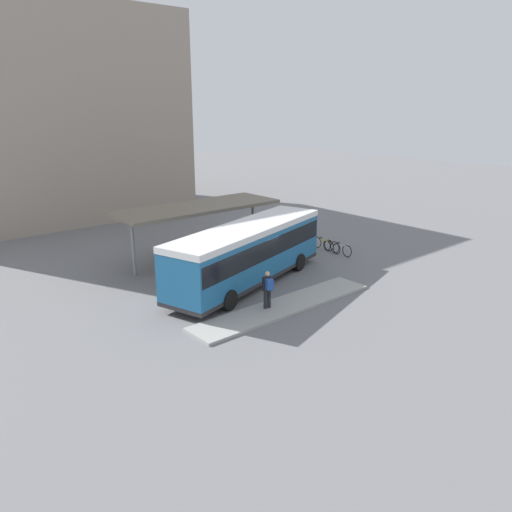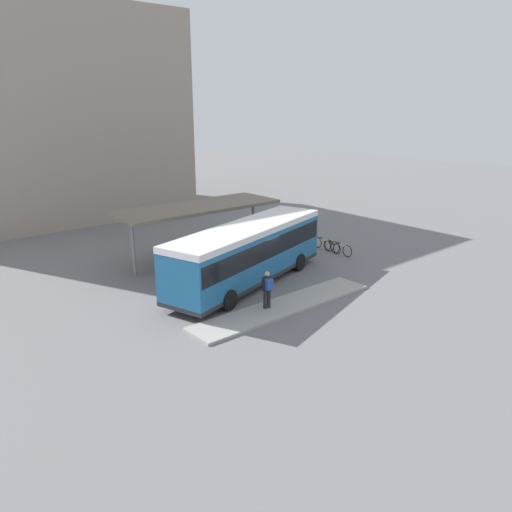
% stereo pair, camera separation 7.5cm
% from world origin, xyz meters
% --- Properties ---
extents(ground_plane, '(120.00, 120.00, 0.00)m').
position_xyz_m(ground_plane, '(0.00, 0.00, 0.00)').
color(ground_plane, slate).
extents(curb_island, '(9.57, 1.80, 0.12)m').
position_xyz_m(curb_island, '(-0.73, -3.46, 0.06)').
color(curb_island, '#9E9E99').
rests_on(curb_island, ground_plane).
extents(city_bus, '(10.85, 5.43, 3.02)m').
position_xyz_m(city_bus, '(0.01, 0.00, 1.77)').
color(city_bus, '#1E6093').
rests_on(city_bus, ground_plane).
extents(pedestrian_waiting, '(0.46, 0.50, 1.70)m').
position_xyz_m(pedestrian_waiting, '(-1.56, -3.25, 1.10)').
color(pedestrian_waiting, '#232328').
rests_on(pedestrian_waiting, curb_island).
extents(bicycle_white, '(0.48, 1.74, 0.75)m').
position_xyz_m(bicycle_white, '(7.46, 0.24, 0.38)').
color(bicycle_white, black).
rests_on(bicycle_white, ground_plane).
extents(bicycle_black, '(0.48, 1.55, 0.67)m').
position_xyz_m(bicycle_black, '(7.50, 1.00, 0.34)').
color(bicycle_black, black).
rests_on(bicycle_black, ground_plane).
extents(bicycle_yellow, '(0.48, 1.73, 0.75)m').
position_xyz_m(bicycle_yellow, '(7.53, 1.76, 0.37)').
color(bicycle_yellow, black).
rests_on(bicycle_yellow, ground_plane).
extents(station_shelter, '(9.66, 3.40, 3.23)m').
position_xyz_m(station_shelter, '(0.35, 4.94, 3.10)').
color(station_shelter, '#706656').
rests_on(station_shelter, ground_plane).
extents(potted_planter_near_shelter, '(0.81, 0.81, 1.25)m').
position_xyz_m(potted_planter_near_shelter, '(2.06, 2.57, 0.65)').
color(potted_planter_near_shelter, slate).
rests_on(potted_planter_near_shelter, ground_plane).
extents(station_building, '(19.51, 15.86, 15.75)m').
position_xyz_m(station_building, '(-1.58, 24.86, 7.88)').
color(station_building, gray).
rests_on(station_building, ground_plane).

